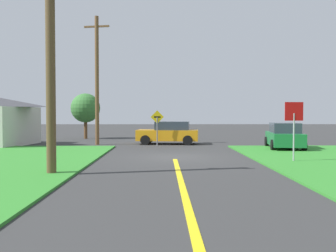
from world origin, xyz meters
name	(u,v)px	position (x,y,z in m)	size (l,w,h in m)	color
ground_plane	(174,157)	(0.00, 0.00, 0.00)	(120.00, 120.00, 0.00)	#343434
lane_stripe_center	(182,186)	(0.00, -8.00, 0.01)	(0.20, 14.00, 0.01)	yellow
stop_sign	(294,119)	(5.27, -2.31, 1.93)	(0.83, 0.07, 2.70)	#9EA0A8
car_on_crossroad	(284,136)	(6.88, 4.23, 0.80)	(2.46, 4.53, 1.62)	#196B33
car_approaching_junction	(169,133)	(-0.15, 8.36, 0.81)	(4.52, 2.50, 1.62)	orange
utility_pole_near	(51,74)	(-4.57, -5.72, 3.60)	(1.80, 0.34, 7.01)	brown
utility_pole_mid	(97,79)	(-5.18, 7.80, 4.62)	(1.79, 0.45, 8.95)	brown
direction_sign	(157,124)	(-0.97, 7.04, 1.49)	(0.90, 0.11, 2.41)	slate
oak_tree_left	(86,108)	(-7.28, 14.41, 2.65)	(2.52, 2.52, 3.93)	brown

